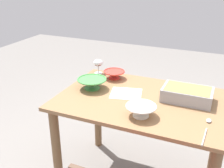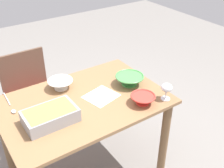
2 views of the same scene
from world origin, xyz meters
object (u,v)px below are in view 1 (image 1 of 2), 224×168
(mixing_bowl, at_px, (92,83))
(wine_glass, at_px, (98,64))
(dining_table, at_px, (142,117))
(serving_spoon, at_px, (207,126))
(small_bowl, at_px, (114,74))
(serving_bowl, at_px, (141,110))
(napkin, at_px, (126,94))
(casserole_dish, at_px, (187,94))

(mixing_bowl, bearing_deg, wine_glass, -72.49)
(dining_table, bearing_deg, serving_spoon, 155.37)
(dining_table, height_order, small_bowl, small_bowl)
(wine_glass, distance_m, serving_bowl, 0.79)
(small_bowl, distance_m, serving_bowl, 0.63)
(wine_glass, height_order, mixing_bowl, wine_glass)
(dining_table, height_order, serving_bowl, serving_bowl)
(wine_glass, relative_size, mixing_bowl, 0.57)
(wine_glass, relative_size, serving_bowl, 0.66)
(serving_bowl, bearing_deg, mixing_bowl, -28.19)
(mixing_bowl, bearing_deg, dining_table, 177.91)
(small_bowl, height_order, napkin, small_bowl)
(small_bowl, bearing_deg, serving_spoon, 148.81)
(small_bowl, distance_m, napkin, 0.31)
(casserole_dish, bearing_deg, mixing_bowl, 6.55)
(serving_spoon, bearing_deg, serving_bowl, 4.09)
(casserole_dish, relative_size, napkin, 1.51)
(casserole_dish, distance_m, mixing_bowl, 0.69)
(small_bowl, xyz_separation_m, serving_bowl, (-0.39, 0.50, 0.00))
(mixing_bowl, xyz_separation_m, serving_spoon, (-0.85, 0.22, -0.04))
(mixing_bowl, relative_size, napkin, 1.01)
(wine_glass, bearing_deg, mixing_bowl, 107.51)
(casserole_dish, xyz_separation_m, small_bowl, (0.61, -0.17, -0.01))
(small_bowl, bearing_deg, serving_bowl, 127.98)
(casserole_dish, height_order, serving_spoon, casserole_dish)
(dining_table, distance_m, wine_glass, 0.63)
(wine_glass, bearing_deg, dining_table, 147.63)
(napkin, bearing_deg, casserole_dish, -171.25)
(mixing_bowl, relative_size, serving_spoon, 0.76)
(wine_glass, relative_size, small_bowl, 0.72)
(mixing_bowl, bearing_deg, napkin, -176.94)
(casserole_dish, xyz_separation_m, napkin, (0.42, 0.06, -0.05))
(serving_spoon, bearing_deg, wine_glass, -28.84)
(dining_table, xyz_separation_m, casserole_dish, (-0.28, -0.09, 0.19))
(casserole_dish, height_order, serving_bowl, casserole_dish)
(wine_glass, distance_m, small_bowl, 0.18)
(dining_table, relative_size, wine_glass, 9.28)
(casserole_dish, relative_size, small_bowl, 1.88)
(wine_glass, relative_size, serving_spoon, 0.44)
(wine_glass, xyz_separation_m, mixing_bowl, (-0.10, 0.30, -0.04))
(dining_table, height_order, casserole_dish, casserole_dish)
(casserole_dish, bearing_deg, serving_bowl, 55.62)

